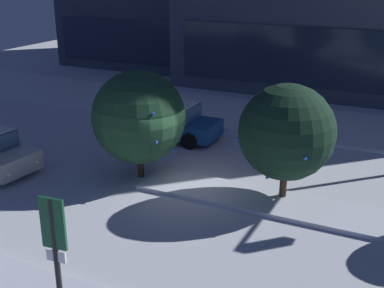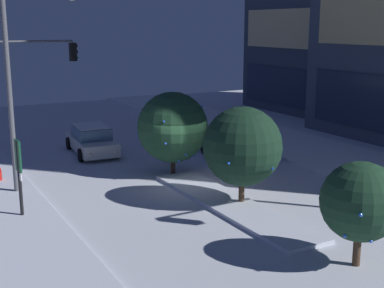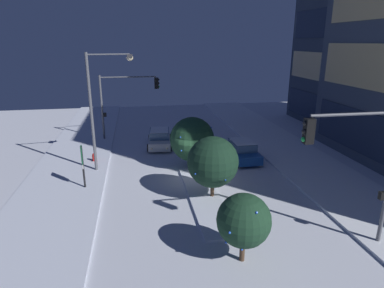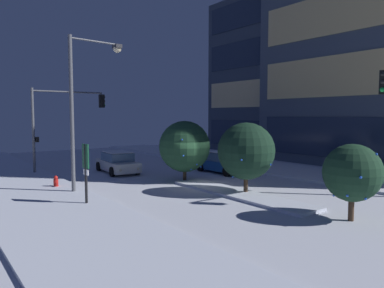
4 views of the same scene
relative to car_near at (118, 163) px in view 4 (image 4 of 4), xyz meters
name	(u,v)px [view 4 (image 4 of 4)]	position (x,y,z in m)	size (l,w,h in m)	color
ground	(197,184)	(6.93, 1.85, -0.71)	(52.00, 52.00, 0.00)	silver
curb_strip_near	(46,205)	(6.93, -6.73, -0.64)	(52.00, 5.20, 0.14)	silver
curb_strip_far	(291,170)	(6.93, 10.43, -0.64)	(52.00, 5.20, 0.14)	silver
median_strip	(238,194)	(10.47, 1.80, -0.64)	(9.00, 1.80, 0.14)	silver
office_tower_secondary	(285,77)	(-3.59, 22.43, 7.73)	(13.67, 11.50, 16.88)	#384251
car_near	(118,163)	(0.00, 0.00, 0.00)	(4.67, 2.35, 1.49)	silver
car_far	(223,163)	(4.44, 6.03, 0.00)	(4.42, 2.06, 1.49)	#19478C
traffic_light_corner_near_left	(64,114)	(-2.76, -2.84, 3.43)	(0.32, 5.37, 5.95)	#565960
street_lamp_arched	(86,93)	(5.02, -4.07, 4.56)	(0.70, 3.05, 8.14)	#565960
fire_hydrant	(56,182)	(3.24, -5.22, -0.36)	(0.48, 0.26, 0.74)	red
parking_info_sign	(86,167)	(8.02, -5.26, 1.08)	(0.55, 0.12, 2.81)	black
decorated_tree_median	(246,151)	(10.54, 2.25, 1.54)	(2.94, 2.94, 3.72)	#473323
decorated_tree_left_of_median	(185,146)	(5.55, 1.92, 1.44)	(3.16, 3.16, 3.74)	#473323
decorated_tree_right_of_median	(352,173)	(16.36, 2.16, 1.16)	(2.23, 2.23, 3.00)	#473323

